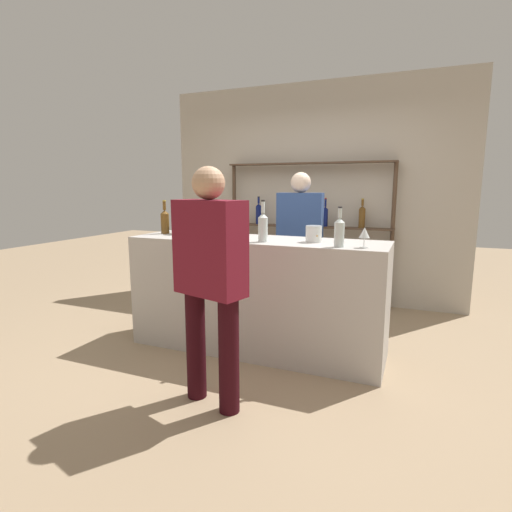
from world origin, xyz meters
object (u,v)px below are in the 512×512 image
wine_glass (364,233)px  customer_center (210,272)px  counter_bottle_2 (339,231)px  server_behind_counter (300,237)px  counter_bottle_0 (165,221)px  ice_bucket (187,223)px  cork_jar (314,234)px  counter_bottle_3 (263,226)px  counter_bottle_1 (207,221)px

wine_glass → customer_center: customer_center is taller
counter_bottle_2 → server_behind_counter: bearing=119.8°
wine_glass → server_behind_counter: size_ratio=0.10×
wine_glass → server_behind_counter: 1.37m
server_behind_counter → counter_bottle_0: bearing=-58.1°
counter_bottle_2 → customer_center: bearing=-130.9°
counter_bottle_2 → wine_glass: bearing=9.7°
ice_bucket → cork_jar: ice_bucket is taller
counter_bottle_3 → server_behind_counter: size_ratio=0.21×
ice_bucket → counter_bottle_3: bearing=-16.8°
counter_bottle_2 → cork_jar: counter_bottle_2 is taller
counter_bottle_2 → customer_center: customer_center is taller
counter_bottle_1 → server_behind_counter: 1.12m
counter_bottle_2 → cork_jar: 0.33m
counter_bottle_0 → customer_center: (1.08, -1.04, -0.22)m
counter_bottle_1 → counter_bottle_2: counter_bottle_1 is taller
customer_center → counter_bottle_0: bearing=62.1°
counter_bottle_1 → counter_bottle_3: 0.66m
counter_bottle_3 → wine_glass: (0.83, -0.02, -0.02)m
counter_bottle_0 → wine_glass: bearing=-6.3°
server_behind_counter → ice_bucket: bearing=-55.5°
counter_bottle_0 → customer_center: size_ratio=0.20×
cork_jar → counter_bottle_1: bearing=178.2°
counter_bottle_0 → wine_glass: (1.96, -0.21, -0.01)m
counter_bottle_1 → wine_glass: (1.47, -0.20, -0.03)m
ice_bucket → server_behind_counter: server_behind_counter is taller
wine_glass → counter_bottle_0: bearing=173.7°
counter_bottle_0 → wine_glass: counter_bottle_0 is taller
counter_bottle_1 → customer_center: 1.21m
counter_bottle_0 → counter_bottle_3: counter_bottle_3 is taller
counter_bottle_1 → counter_bottle_2: size_ratio=1.20×
cork_jar → wine_glass: bearing=-21.2°
counter_bottle_3 → ice_bucket: 0.97m
counter_bottle_0 → cork_jar: 1.52m
counter_bottle_1 → ice_bucket: 0.31m
customer_center → cork_jar: bearing=-7.6°
counter_bottle_0 → customer_center: bearing=-44.0°
customer_center → server_behind_counter: bearing=14.4°
counter_bottle_1 → customer_center: customer_center is taller
customer_center → wine_glass: bearing=-30.5°
counter_bottle_2 → ice_bucket: counter_bottle_2 is taller
customer_center → counter_bottle_2: bearing=-24.8°
counter_bottle_3 → counter_bottle_2: bearing=-4.3°
counter_bottle_3 → customer_center: customer_center is taller
customer_center → ice_bucket: bearing=54.2°
counter_bottle_3 → wine_glass: bearing=-1.2°
ice_bucket → counter_bottle_2: bearing=-11.8°
counter_bottle_3 → customer_center: 0.88m
cork_jar → server_behind_counter: 1.00m
ice_bucket → customer_center: 1.45m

